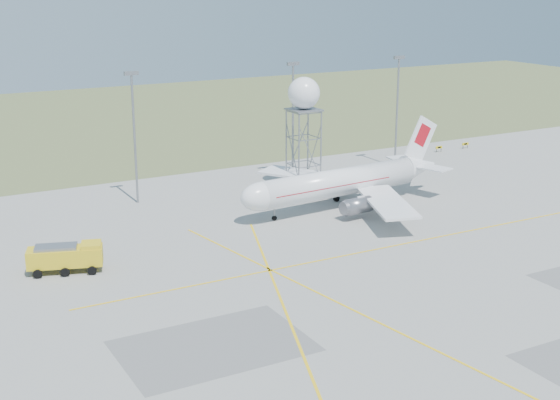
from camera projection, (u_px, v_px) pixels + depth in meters
ground at (481, 363)px, 71.29m from camera, size 400.00×400.00×0.00m
grass_strip at (77, 123)px, 189.08m from camera, size 400.00×120.00×0.03m
mast_b at (134, 127)px, 118.85m from camera, size 2.20×0.50×20.50m
mast_c at (293, 112)px, 131.88m from camera, size 2.20×0.50×20.50m
mast_d at (397, 102)px, 142.12m from camera, size 2.20×0.50×20.50m
taxi_sign_near at (439, 148)px, 157.50m from camera, size 1.60×0.17×1.20m
taxi_sign_far at (465, 144)px, 160.76m from camera, size 1.60×0.17×1.20m
airliner_main at (341, 183)px, 118.63m from camera, size 37.38×36.22×12.72m
radar_tower at (304, 128)px, 126.40m from camera, size 5.18×5.18×18.76m
fire_truck at (67, 259)px, 92.97m from camera, size 9.23×5.64×3.50m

